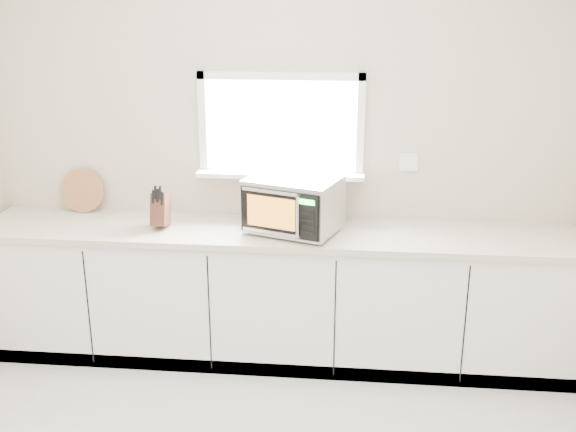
# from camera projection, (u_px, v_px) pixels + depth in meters

# --- Properties ---
(back_wall) EXTENTS (4.00, 0.17, 2.70)m
(back_wall) POSITION_uv_depth(u_px,v_px,m) (281.00, 153.00, 4.53)
(back_wall) COLOR #C1B59A
(back_wall) RESTS_ON ground
(cabinets) EXTENTS (3.92, 0.60, 0.88)m
(cabinets) POSITION_uv_depth(u_px,v_px,m) (277.00, 296.00, 4.54)
(cabinets) COLOR silver
(cabinets) RESTS_ON ground
(countertop) EXTENTS (3.92, 0.64, 0.04)m
(countertop) POSITION_uv_depth(u_px,v_px,m) (276.00, 233.00, 4.38)
(countertop) COLOR beige
(countertop) RESTS_ON cabinets
(microwave) EXTENTS (0.66, 0.58, 0.36)m
(microwave) POSITION_uv_depth(u_px,v_px,m) (294.00, 204.00, 4.29)
(microwave) COLOR black
(microwave) RESTS_ON countertop
(knife_block) EXTENTS (0.10, 0.20, 0.30)m
(knife_block) POSITION_uv_depth(u_px,v_px,m) (161.00, 209.00, 4.38)
(knife_block) COLOR #472619
(knife_block) RESTS_ON countertop
(cutting_board) EXTENTS (0.31, 0.07, 0.31)m
(cutting_board) POSITION_uv_depth(u_px,v_px,m) (83.00, 191.00, 4.70)
(cutting_board) COLOR #A5713F
(cutting_board) RESTS_ON countertop
(coffee_grinder) EXTENTS (0.14, 0.14, 0.21)m
(coffee_grinder) POSITION_uv_depth(u_px,v_px,m) (336.00, 211.00, 4.40)
(coffee_grinder) COLOR silver
(coffee_grinder) RESTS_ON countertop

